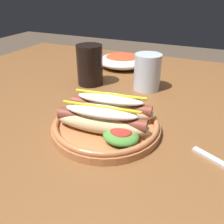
{
  "coord_description": "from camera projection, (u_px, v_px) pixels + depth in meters",
  "views": [
    {
      "loc": [
        0.2,
        -0.52,
        1.02
      ],
      "look_at": [
        0.01,
        -0.1,
        0.77
      ],
      "focal_mm": 38.03,
      "sensor_mm": 36.0,
      "label": 1
    }
  ],
  "objects": [
    {
      "name": "soda_cup",
      "position": [
        90.0,
        65.0,
        0.72
      ],
      "size": [
        0.08,
        0.08,
        0.12
      ],
      "primitive_type": "cylinder",
      "color": "black",
      "rests_on": "dining_table"
    },
    {
      "name": "water_cup",
      "position": [
        147.0,
        72.0,
        0.69
      ],
      "size": [
        0.08,
        0.08,
        0.1
      ],
      "primitive_type": "cylinder",
      "color": "silver",
      "rests_on": "dining_table"
    },
    {
      "name": "dining_table",
      "position": [
        123.0,
        133.0,
        0.67
      ],
      "size": [
        1.32,
        0.99,
        0.74
      ],
      "color": "brown",
      "rests_on": "ground_plane"
    },
    {
      "name": "side_bowl",
      "position": [
        122.0,
        60.0,
        0.89
      ],
      "size": [
        0.18,
        0.18,
        0.05
      ],
      "color": "silver",
      "rests_on": "dining_table"
    },
    {
      "name": "hot_dog_plate",
      "position": [
        107.0,
        120.0,
        0.5
      ],
      "size": [
        0.23,
        0.23,
        0.08
      ],
      "color": "#B77042",
      "rests_on": "dining_table"
    }
  ]
}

